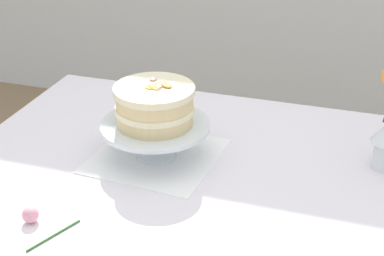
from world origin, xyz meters
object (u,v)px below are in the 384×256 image
(layer_cake, at_px, (155,105))
(fallen_rose, at_px, (32,216))
(dining_table, at_px, (215,211))
(cake_stand, at_px, (155,129))

(layer_cake, height_order, fallen_rose, layer_cake)
(layer_cake, relative_size, fallen_rose, 1.57)
(dining_table, height_order, cake_stand, cake_stand)
(dining_table, relative_size, layer_cake, 6.68)
(layer_cake, bearing_deg, dining_table, -20.52)
(cake_stand, height_order, fallen_rose, cake_stand)
(layer_cake, distance_m, fallen_rose, 0.42)
(dining_table, relative_size, fallen_rose, 10.49)
(fallen_rose, bearing_deg, dining_table, 40.52)
(dining_table, bearing_deg, cake_stand, 159.51)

